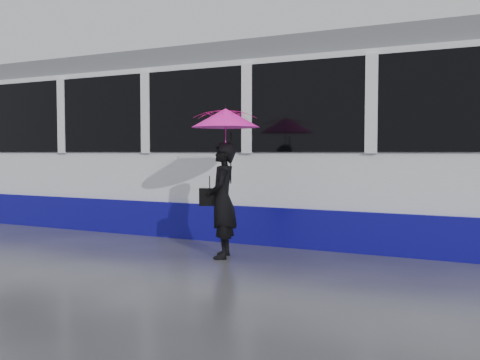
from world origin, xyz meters
The scene contains 6 objects.
ground centered at (0.00, 0.00, 0.00)m, with size 90.00×90.00×0.00m, color #2D2D33.
rails centered at (0.00, 2.50, 0.01)m, with size 34.00×1.51×0.02m.
tram centered at (-1.56, 2.50, 1.64)m, with size 26.00×2.56×3.35m.
woman centered at (0.12, 0.09, 0.82)m, with size 0.60×0.39×1.63m, color black.
umbrella centered at (0.17, 0.09, 1.79)m, with size 1.26×1.26×1.10m.
handbag centered at (-0.10, 0.11, 0.86)m, with size 0.32×0.23×0.43m.
Camera 1 is at (3.68, -6.54, 1.50)m, focal length 40.00 mm.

